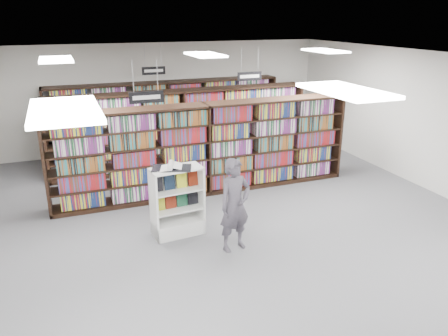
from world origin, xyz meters
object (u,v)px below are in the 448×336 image
object	(u,v)px
shopper	(235,205)
open_book	(171,167)
endcap_display	(177,211)
bookshelf_row_near	(206,149)

from	to	relation	value
shopper	open_book	bearing A→B (deg)	121.79
endcap_display	open_book	distance (m)	0.91
bookshelf_row_near	endcap_display	xyz separation A→B (m)	(-1.19, -1.77, -0.59)
bookshelf_row_near	open_book	distance (m)	2.23
bookshelf_row_near	endcap_display	size ratio (longest dim) A/B	5.25
bookshelf_row_near	endcap_display	bearing A→B (deg)	-123.95
shopper	bookshelf_row_near	bearing A→B (deg)	69.12
bookshelf_row_near	endcap_display	distance (m)	2.22
endcap_display	open_book	size ratio (longest dim) A/B	1.67
bookshelf_row_near	shopper	world-z (taller)	bookshelf_row_near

